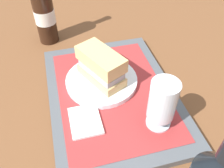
# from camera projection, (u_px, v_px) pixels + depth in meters

# --- Properties ---
(ground_plane) EXTENTS (3.00, 3.00, 0.00)m
(ground_plane) POSITION_uv_depth(u_px,v_px,m) (112.00, 98.00, 0.64)
(ground_plane) COLOR brown
(tray) EXTENTS (0.44, 0.32, 0.02)m
(tray) POSITION_uv_depth(u_px,v_px,m) (112.00, 95.00, 0.63)
(tray) COLOR #4C5156
(tray) RESTS_ON ground_plane
(placemat) EXTENTS (0.38, 0.27, 0.00)m
(placemat) POSITION_uv_depth(u_px,v_px,m) (112.00, 92.00, 0.62)
(placemat) COLOR #9E2D2D
(placemat) RESTS_ON tray
(plate) EXTENTS (0.19, 0.19, 0.01)m
(plate) POSITION_uv_depth(u_px,v_px,m) (102.00, 80.00, 0.64)
(plate) COLOR white
(plate) RESTS_ON placemat
(sandwich) EXTENTS (0.14, 0.11, 0.08)m
(sandwich) POSITION_uv_depth(u_px,v_px,m) (102.00, 67.00, 0.61)
(sandwich) COLOR tan
(sandwich) RESTS_ON plate
(beer_glass) EXTENTS (0.06, 0.06, 0.12)m
(beer_glass) POSITION_uv_depth(u_px,v_px,m) (162.00, 102.00, 0.50)
(beer_glass) COLOR silver
(beer_glass) RESTS_ON placemat
(napkin_folded) EXTENTS (0.09, 0.07, 0.01)m
(napkin_folded) POSITION_uv_depth(u_px,v_px,m) (85.00, 121.00, 0.55)
(napkin_folded) COLOR white
(napkin_folded) RESTS_ON placemat
(second_bottle) EXTENTS (0.07, 0.07, 0.27)m
(second_bottle) POSITION_uv_depth(u_px,v_px,m) (44.00, 12.00, 0.76)
(second_bottle) COLOR black
(second_bottle) RESTS_ON ground_plane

